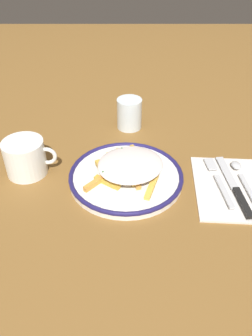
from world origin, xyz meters
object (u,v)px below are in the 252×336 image
(spoon, at_px, (241,174))
(water_glass, at_px, (129,114))
(plate, at_px, (126,176))
(fries_heap, at_px, (129,165))
(coffee_mug, at_px, (26,157))
(fork, at_px, (219,181))
(napkin, at_px, (233,187))
(knife, at_px, (236,190))

(spoon, bearing_deg, water_glass, 137.39)
(plate, relative_size, spoon, 1.72)
(plate, distance_m, water_glass, 0.24)
(fries_heap, bearing_deg, coffee_mug, 173.76)
(spoon, bearing_deg, fork, -157.50)
(plate, relative_size, fries_heap, 1.30)
(napkin, bearing_deg, knife, -85.08)
(fries_heap, height_order, water_glass, water_glass)
(plate, bearing_deg, coffee_mug, 172.46)
(napkin, bearing_deg, coffee_mug, 172.67)
(napkin, bearing_deg, water_glass, 130.45)
(napkin, relative_size, coffee_mug, 1.79)
(water_glass, bearing_deg, knife, -51.25)
(fork, xyz_separation_m, coffee_mug, (-0.44, 0.05, 0.03))
(plate, height_order, napkin, plate)
(fries_heap, xyz_separation_m, napkin, (0.23, -0.03, -0.04))
(plate, bearing_deg, knife, -11.45)
(spoon, height_order, coffee_mug, coffee_mug)
(water_glass, bearing_deg, spoon, -42.61)
(fries_heap, height_order, napkin, fries_heap)
(spoon, xyz_separation_m, water_glass, (-0.26, 0.24, 0.03))
(napkin, height_order, water_glass, water_glass)
(spoon, bearing_deg, knife, -113.99)
(knife, xyz_separation_m, water_glass, (-0.23, 0.29, 0.03))
(coffee_mug, bearing_deg, fork, -6.26)
(plate, bearing_deg, spoon, 1.04)
(knife, relative_size, spoon, 1.38)
(fries_heap, height_order, coffee_mug, coffee_mug)
(spoon, distance_m, water_glass, 0.35)
(plate, bearing_deg, fork, -4.85)
(fork, height_order, spoon, spoon)
(spoon, relative_size, water_glass, 1.79)
(fries_heap, distance_m, fork, 0.21)
(plate, bearing_deg, fries_heap, 34.70)
(napkin, bearing_deg, spoon, 53.78)
(knife, bearing_deg, fork, 134.88)
(fries_heap, relative_size, napkin, 0.93)
(napkin, xyz_separation_m, water_glass, (-0.23, 0.27, 0.04))
(plate, xyz_separation_m, napkin, (0.24, -0.03, -0.01))
(plate, relative_size, water_glass, 3.09)
(knife, bearing_deg, plate, 168.55)
(fork, bearing_deg, napkin, -22.56)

